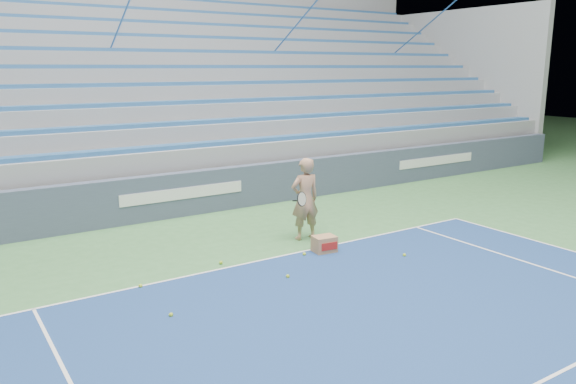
# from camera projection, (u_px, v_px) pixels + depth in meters

# --- Properties ---
(sponsor_barrier) EXTENTS (30.00, 0.32, 1.10)m
(sponsor_barrier) POSITION_uv_depth(u_px,v_px,m) (181.00, 194.00, 13.96)
(sponsor_barrier) COLOR #3F4A60
(sponsor_barrier) RESTS_ON ground
(bleachers) EXTENTS (31.00, 9.15, 7.30)m
(bleachers) POSITION_uv_depth(u_px,v_px,m) (110.00, 107.00, 18.23)
(bleachers) COLOR gray
(bleachers) RESTS_ON ground
(tennis_player) EXTENTS (0.95, 0.86, 1.78)m
(tennis_player) POSITION_uv_depth(u_px,v_px,m) (305.00, 199.00, 11.97)
(tennis_player) COLOR tan
(tennis_player) RESTS_ON ground
(ball_box) EXTENTS (0.48, 0.39, 0.33)m
(ball_box) POSITION_uv_depth(u_px,v_px,m) (324.00, 244.00, 11.25)
(ball_box) COLOR #A4774F
(ball_box) RESTS_ON ground
(tennis_ball_0) EXTENTS (0.07, 0.07, 0.07)m
(tennis_ball_0) POSITION_uv_depth(u_px,v_px,m) (288.00, 276.00, 9.89)
(tennis_ball_0) COLOR #B5D62B
(tennis_ball_0) RESTS_ON ground
(tennis_ball_1) EXTENTS (0.07, 0.07, 0.07)m
(tennis_ball_1) POSITION_uv_depth(u_px,v_px,m) (221.00, 262.00, 10.59)
(tennis_ball_1) COLOR #B5D62B
(tennis_ball_1) RESTS_ON ground
(tennis_ball_2) EXTENTS (0.07, 0.07, 0.07)m
(tennis_ball_2) POSITION_uv_depth(u_px,v_px,m) (404.00, 255.00, 11.01)
(tennis_ball_2) COLOR #B5D62B
(tennis_ball_2) RESTS_ON ground
(tennis_ball_3) EXTENTS (0.07, 0.07, 0.07)m
(tennis_ball_3) POSITION_uv_depth(u_px,v_px,m) (141.00, 286.00, 9.46)
(tennis_ball_3) COLOR #B5D62B
(tennis_ball_3) RESTS_ON ground
(tennis_ball_4) EXTENTS (0.07, 0.07, 0.07)m
(tennis_ball_4) POSITION_uv_depth(u_px,v_px,m) (171.00, 315.00, 8.36)
(tennis_ball_4) COLOR #B5D62B
(tennis_ball_4) RESTS_ON ground
(tennis_ball_5) EXTENTS (0.07, 0.07, 0.07)m
(tennis_ball_5) POSITION_uv_depth(u_px,v_px,m) (304.00, 254.00, 11.07)
(tennis_ball_5) COLOR #B5D62B
(tennis_ball_5) RESTS_ON ground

